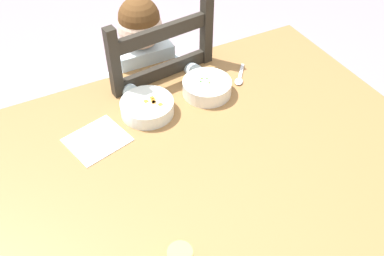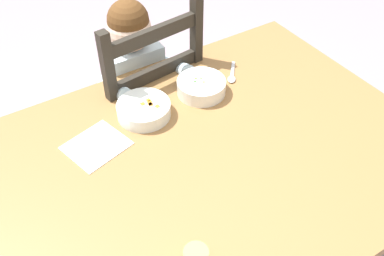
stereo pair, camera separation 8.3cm
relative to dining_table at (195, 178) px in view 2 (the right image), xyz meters
name	(u,v)px [view 2 (the right image)]	position (x,y,z in m)	size (l,w,h in m)	color
dining_table	(195,178)	(0.00, 0.00, 0.00)	(1.49, 1.03, 0.72)	olive
dining_chair	(141,110)	(0.09, 0.56, -0.17)	(0.46, 0.46, 0.99)	#29251E
child_figure	(137,79)	(0.08, 0.55, 0.00)	(0.32, 0.31, 0.97)	silver
bowl_of_peas	(201,86)	(0.20, 0.26, 0.11)	(0.17, 0.17, 0.05)	white
bowl_of_carrots	(144,109)	(-0.03, 0.26, 0.11)	(0.18, 0.18, 0.05)	white
spoon	(232,76)	(0.34, 0.28, 0.09)	(0.10, 0.12, 0.01)	silver
paper_napkin	(96,146)	(-0.23, 0.21, 0.09)	(0.18, 0.16, 0.00)	white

